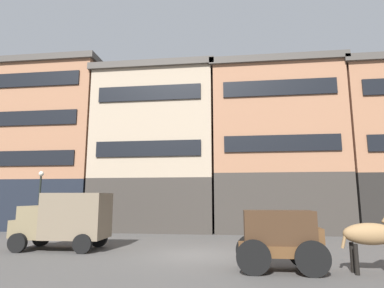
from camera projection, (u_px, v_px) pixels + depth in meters
The scene contains 10 objects.
ground_plane at pixel (194, 255), 13.62m from camera, with size 120.00×120.00×0.00m, color #4C4947.
building_far_left at pixel (44, 145), 26.38m from camera, with size 10.30×5.88×13.32m.
building_center_left at pixel (157, 148), 25.13m from camera, with size 9.44×5.88×12.36m.
building_center_right at pixel (276, 147), 23.99m from camera, with size 9.55×5.88×12.27m.
cargo_wagon at pixel (280, 236), 10.73m from camera, with size 2.90×1.51×1.98m.
draft_horse at pixel (373, 233), 10.39m from camera, with size 2.34×0.60×2.30m.
delivery_truck_near at pixel (65, 219), 15.17m from camera, with size 4.41×2.26×2.62m.
pedestrian_officer at pixel (67, 222), 18.91m from camera, with size 0.40×0.40×1.79m.
streetlamp_curbside at pixel (40, 193), 20.85m from camera, with size 0.32×0.32×4.12m.
fire_hydrant_curbside at pixel (21, 229), 20.59m from camera, with size 0.24×0.24×0.83m.
Camera 1 is at (1.70, -14.11, 2.42)m, focal length 29.94 mm.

